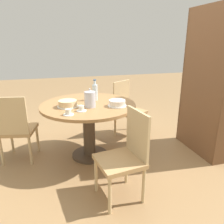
# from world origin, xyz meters

# --- Properties ---
(ground_plane) EXTENTS (14.00, 14.00, 0.00)m
(ground_plane) POSITION_xyz_m (0.00, 0.00, 0.00)
(ground_plane) COLOR #937047
(dining_table) EXTENTS (1.23, 1.23, 0.75)m
(dining_table) POSITION_xyz_m (0.00, 0.00, 0.59)
(dining_table) COLOR #473828
(dining_table) RESTS_ON ground_plane
(chair_a) EXTENTS (0.58, 0.58, 0.91)m
(chair_a) POSITION_xyz_m (-0.56, 0.75, 0.47)
(chair_a) COLOR tan
(chair_a) RESTS_ON ground_plane
(chair_b) EXTENTS (0.50, 0.50, 0.91)m
(chair_b) POSITION_xyz_m (-0.12, -0.92, 0.47)
(chair_b) COLOR tan
(chair_b) RESTS_ON ground_plane
(chair_c) EXTENTS (0.48, 0.48, 0.91)m
(chair_c) POSITION_xyz_m (0.91, 0.20, 0.47)
(chair_c) COLOR tan
(chair_c) RESTS_ON ground_plane
(bookshelf) EXTENTS (0.87, 0.28, 1.96)m
(bookshelf) POSITION_xyz_m (0.26, 1.59, 0.95)
(bookshelf) COLOR brown
(bookshelf) RESTS_ON ground_plane
(coffee_pot) EXTENTS (0.14, 0.14, 0.23)m
(coffee_pot) POSITION_xyz_m (0.15, -0.00, 0.86)
(coffee_pot) COLOR silver
(coffee_pot) RESTS_ON dining_table
(water_bottle) EXTENTS (0.07, 0.07, 0.28)m
(water_bottle) POSITION_xyz_m (-0.16, 0.13, 0.87)
(water_bottle) COLOR silver
(water_bottle) RESTS_ON dining_table
(cake_main) EXTENTS (0.26, 0.26, 0.08)m
(cake_main) POSITION_xyz_m (0.07, -0.27, 0.79)
(cake_main) COLOR white
(cake_main) RESTS_ON dining_table
(cake_second) EXTENTS (0.24, 0.24, 0.08)m
(cake_second) POSITION_xyz_m (0.20, 0.33, 0.79)
(cake_second) COLOR white
(cake_second) RESTS_ON dining_table
(cup_a) EXTENTS (0.12, 0.12, 0.07)m
(cup_a) POSITION_xyz_m (0.28, -0.13, 0.78)
(cup_a) COLOR white
(cup_a) RESTS_ON dining_table
(cup_b) EXTENTS (0.12, 0.12, 0.07)m
(cup_b) POSITION_xyz_m (0.38, -0.29, 0.78)
(cup_b) COLOR white
(cup_b) RESTS_ON dining_table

